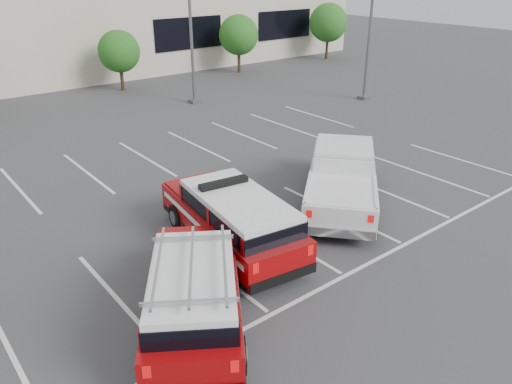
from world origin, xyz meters
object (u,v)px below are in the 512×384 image
tree_mid_right (120,53)px  tree_right (239,36)px  light_pole_mid (190,15)px  fire_chief_suv (232,223)px  white_pickup (342,181)px  light_pole_right (371,14)px  tree_far_right (329,24)px  ladder_suv (195,297)px

tree_mid_right → tree_right: (10.00, 0.00, 0.27)m
tree_right → light_pole_mid: light_pole_mid is taller
tree_mid_right → fire_chief_suv: (-6.59, -21.66, -1.67)m
light_pole_mid → white_pickup: 16.47m
light_pole_mid → tree_right: bearing=36.8°
light_pole_mid → light_pole_right: size_ratio=1.00×
tree_far_right → white_pickup: bearing=-135.1°
tree_far_right → light_pole_mid: bearing=-161.5°
tree_right → white_pickup: 24.54m
light_pole_right → tree_far_right: bearing=53.0°
tree_mid_right → ladder_suv: size_ratio=0.73×
tree_right → ladder_suv: bearing=-128.9°
light_pole_right → white_pickup: light_pole_right is taller
tree_far_right → fire_chief_suv: tree_far_right is taller
tree_mid_right → tree_far_right: 20.01m
fire_chief_suv → white_pickup: bearing=9.2°
light_pole_right → fire_chief_suv: light_pole_right is taller
tree_mid_right → ladder_suv: bearing=-111.4°
tree_right → white_pickup: bearing=-118.4°
white_pickup → light_pole_mid: bearing=126.2°
tree_right → white_pickup: size_ratio=0.68×
tree_mid_right → light_pole_mid: (1.91, -6.05, 2.68)m
tree_right → white_pickup: tree_right is taller
light_pole_mid → light_pole_right: same height
tree_mid_right → light_pole_mid: light_pole_mid is taller
light_pole_right → fire_chief_suv: (-17.50, -9.61, -4.36)m
light_pole_mid → white_pickup: light_pole_mid is taller
tree_right → light_pole_mid: (-8.09, -6.05, 2.41)m
white_pickup → ladder_suv: bearing=-113.0°
tree_mid_right → tree_right: tree_right is taller
light_pole_mid → ladder_suv: (-11.36, -18.02, -4.36)m
light_pole_mid → white_pickup: size_ratio=1.59×
tree_right → tree_far_right: 10.00m
tree_far_right → fire_chief_suv: (-26.60, -21.66, -2.21)m
tree_far_right → fire_chief_suv: bearing=-140.8°
light_pole_right → white_pickup: 16.31m
light_pole_right → light_pole_mid: bearing=146.3°
tree_mid_right → fire_chief_suv: 22.70m
tree_mid_right → tree_far_right: tree_far_right is taller
tree_far_right → ladder_suv: tree_far_right is taller
white_pickup → ladder_suv: (-7.83, -2.54, 0.02)m
tree_right → white_pickup: (-11.62, -21.53, -1.97)m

